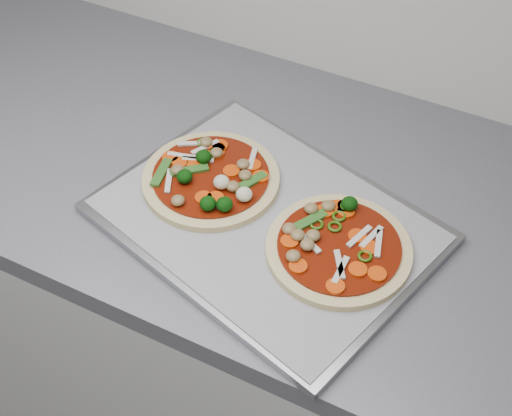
% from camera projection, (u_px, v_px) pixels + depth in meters
% --- Properties ---
extents(base_cabinet, '(3.60, 0.60, 0.86)m').
position_uv_depth(base_cabinet, '(147.00, 296.00, 1.52)').
color(base_cabinet, silver).
rests_on(base_cabinet, ground).
extents(countertop, '(3.60, 0.60, 0.04)m').
position_uv_depth(countertop, '(117.00, 136.00, 1.19)').
color(countertop, slate).
rests_on(countertop, base_cabinet).
extents(baking_tray, '(0.53, 0.44, 0.01)m').
position_uv_depth(baking_tray, '(266.00, 223.00, 1.02)').
color(baking_tray, gray).
rests_on(baking_tray, countertop).
extents(parchment, '(0.50, 0.43, 0.00)m').
position_uv_depth(parchment, '(266.00, 219.00, 1.01)').
color(parchment, '#96969B').
rests_on(parchment, baking_tray).
extents(pizza_left, '(0.23, 0.23, 0.03)m').
position_uv_depth(pizza_left, '(211.00, 178.00, 1.06)').
color(pizza_left, tan).
rests_on(pizza_left, parchment).
extents(pizza_right, '(0.25, 0.25, 0.03)m').
position_uv_depth(pizza_right, '(337.00, 246.00, 0.97)').
color(pizza_right, tan).
rests_on(pizza_right, parchment).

